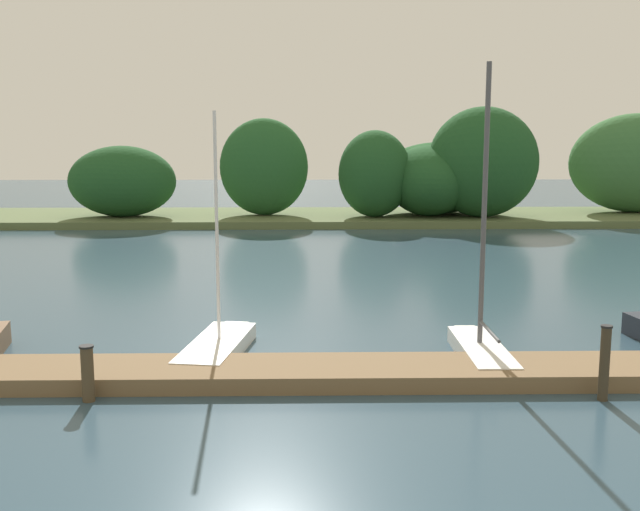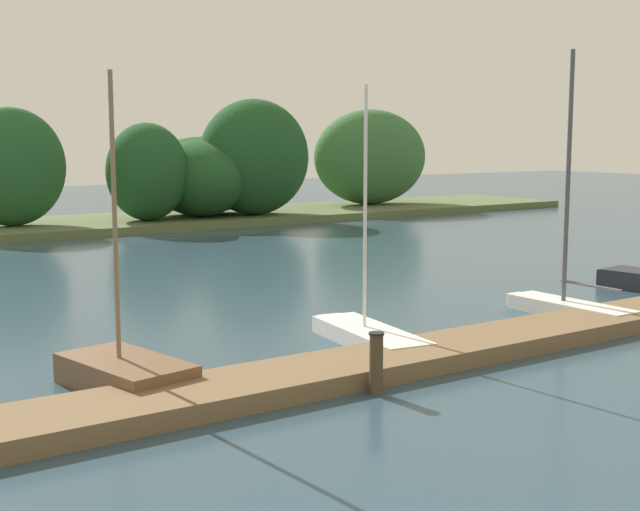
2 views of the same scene
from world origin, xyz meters
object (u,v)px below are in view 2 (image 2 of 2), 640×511
sailboat_1 (122,371)px  mooring_piling_1 (376,363)px  sailboat_3 (566,301)px  sailboat_2 (366,333)px

sailboat_1 → mooring_piling_1: size_ratio=5.10×
sailboat_3 → mooring_piling_1: 8.58m
sailboat_1 → sailboat_2: 5.70m
sailboat_3 → mooring_piling_1: sailboat_3 is taller
mooring_piling_1 → sailboat_1: bearing=140.6°
sailboat_2 → mooring_piling_1: sailboat_2 is taller
sailboat_3 → mooring_piling_1: size_ratio=5.99×
sailboat_3 → mooring_piling_1: (-8.18, -2.57, 0.18)m
sailboat_2 → sailboat_3: sailboat_3 is taller
sailboat_2 → mooring_piling_1: 3.76m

